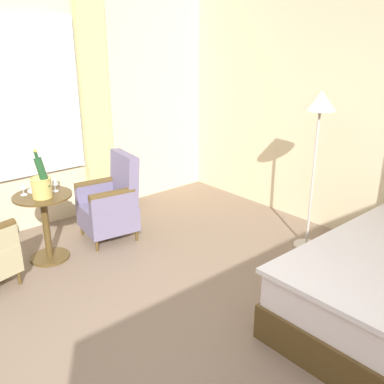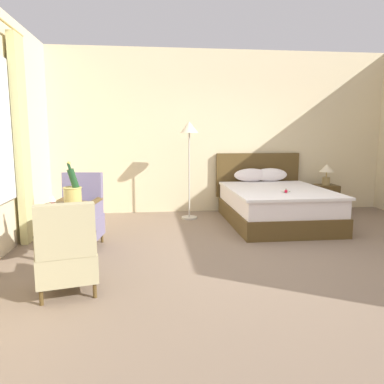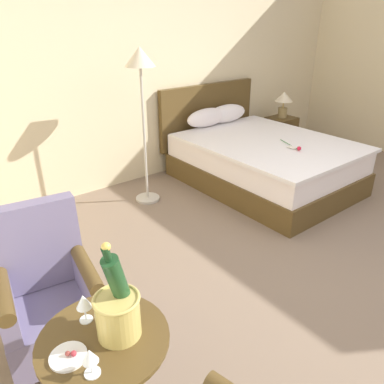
{
  "view_description": "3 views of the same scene",
  "coord_description": "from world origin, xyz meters",
  "px_view_note": "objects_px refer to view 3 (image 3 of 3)",
  "views": [
    {
      "loc": [
        1.69,
        -1.49,
        2.21
      ],
      "look_at": [
        -1.08,
        0.93,
        0.88
      ],
      "focal_mm": 40.0,
      "sensor_mm": 36.0,
      "label": 1
    },
    {
      "loc": [
        -1.42,
        -4.23,
        1.51
      ],
      "look_at": [
        -0.82,
        0.95,
        0.69
      ],
      "focal_mm": 35.0,
      "sensor_mm": 36.0,
      "label": 2
    },
    {
      "loc": [
        -2.78,
        -1.17,
        2.0
      ],
      "look_at": [
        -1.16,
        0.87,
        0.77
      ],
      "focal_mm": 35.0,
      "sensor_mm": 36.0,
      "label": 3
    }
  ],
  "objects_px": {
    "champagne_bucket": "(118,308)",
    "snack_plate": "(69,356)",
    "armchair_by_window": "(49,297)",
    "floor_lamp_brass": "(141,78)",
    "nightstand": "(280,134)",
    "wine_glass_near_bucket": "(84,302)",
    "bed": "(259,158)",
    "wine_glass_near_edge": "(90,357)",
    "bedside_lamp": "(284,100)"
  },
  "relations": [
    {
      "from": "champagne_bucket",
      "to": "snack_plate",
      "type": "height_order",
      "value": "champagne_bucket"
    },
    {
      "from": "armchair_by_window",
      "to": "floor_lamp_brass",
      "type": "bearing_deg",
      "value": 42.3
    },
    {
      "from": "nightstand",
      "to": "floor_lamp_brass",
      "type": "distance_m",
      "value": 2.9
    },
    {
      "from": "wine_glass_near_bucket",
      "to": "snack_plate",
      "type": "xyz_separation_m",
      "value": [
        -0.15,
        -0.15,
        -0.1
      ]
    },
    {
      "from": "nightstand",
      "to": "snack_plate",
      "type": "xyz_separation_m",
      "value": [
        -4.45,
        -2.5,
        0.46
      ]
    },
    {
      "from": "bed",
      "to": "wine_glass_near_bucket",
      "type": "height_order",
      "value": "bed"
    },
    {
      "from": "bed",
      "to": "nightstand",
      "type": "height_order",
      "value": "bed"
    },
    {
      "from": "wine_glass_near_bucket",
      "to": "wine_glass_near_edge",
      "type": "height_order",
      "value": "wine_glass_near_bucket"
    },
    {
      "from": "bed",
      "to": "bedside_lamp",
      "type": "bearing_deg",
      "value": 28.41
    },
    {
      "from": "bed",
      "to": "floor_lamp_brass",
      "type": "distance_m",
      "value": 1.83
    },
    {
      "from": "nightstand",
      "to": "armchair_by_window",
      "type": "xyz_separation_m",
      "value": [
        -4.3,
        -1.71,
        0.15
      ]
    },
    {
      "from": "bed",
      "to": "wine_glass_near_bucket",
      "type": "xyz_separation_m",
      "value": [
        -3.05,
        -1.68,
        0.49
      ]
    },
    {
      "from": "wine_glass_near_bucket",
      "to": "snack_plate",
      "type": "bearing_deg",
      "value": -133.66
    },
    {
      "from": "wine_glass_near_edge",
      "to": "nightstand",
      "type": "bearing_deg",
      "value": 30.9
    },
    {
      "from": "bed",
      "to": "nightstand",
      "type": "xyz_separation_m",
      "value": [
        1.25,
        0.67,
        -0.07
      ]
    },
    {
      "from": "nightstand",
      "to": "wine_glass_near_bucket",
      "type": "bearing_deg",
      "value": -151.35
    },
    {
      "from": "snack_plate",
      "to": "armchair_by_window",
      "type": "distance_m",
      "value": 0.86
    },
    {
      "from": "wine_glass_near_edge",
      "to": "armchair_by_window",
      "type": "relative_size",
      "value": 0.13
    },
    {
      "from": "nightstand",
      "to": "champagne_bucket",
      "type": "height_order",
      "value": "champagne_bucket"
    },
    {
      "from": "bed",
      "to": "wine_glass_near_edge",
      "type": "distance_m",
      "value": 3.74
    },
    {
      "from": "nightstand",
      "to": "snack_plate",
      "type": "bearing_deg",
      "value": -150.63
    },
    {
      "from": "bedside_lamp",
      "to": "champagne_bucket",
      "type": "bearing_deg",
      "value": -149.18
    },
    {
      "from": "bedside_lamp",
      "to": "floor_lamp_brass",
      "type": "relative_size",
      "value": 0.23
    },
    {
      "from": "nightstand",
      "to": "wine_glass_near_edge",
      "type": "bearing_deg",
      "value": -149.1
    },
    {
      "from": "bedside_lamp",
      "to": "wine_glass_near_bucket",
      "type": "xyz_separation_m",
      "value": [
        -4.3,
        -2.35,
        0.02
      ]
    },
    {
      "from": "bed",
      "to": "floor_lamp_brass",
      "type": "height_order",
      "value": "floor_lamp_brass"
    },
    {
      "from": "nightstand",
      "to": "floor_lamp_brass",
      "type": "relative_size",
      "value": 0.31
    },
    {
      "from": "champagne_bucket",
      "to": "wine_glass_near_bucket",
      "type": "bearing_deg",
      "value": 118.03
    },
    {
      "from": "wine_glass_near_bucket",
      "to": "wine_glass_near_edge",
      "type": "bearing_deg",
      "value": -109.53
    },
    {
      "from": "floor_lamp_brass",
      "to": "armchair_by_window",
      "type": "distance_m",
      "value": 2.43
    },
    {
      "from": "floor_lamp_brass",
      "to": "wine_glass_near_bucket",
      "type": "xyz_separation_m",
      "value": [
        -1.64,
        -2.13,
        -0.59
      ]
    },
    {
      "from": "bed",
      "to": "floor_lamp_brass",
      "type": "xyz_separation_m",
      "value": [
        -1.41,
        0.46,
        1.08
      ]
    },
    {
      "from": "bed",
      "to": "wine_glass_near_bucket",
      "type": "relative_size",
      "value": 15.05
    },
    {
      "from": "wine_glass_near_bucket",
      "to": "floor_lamp_brass",
      "type": "bearing_deg",
      "value": 52.42
    },
    {
      "from": "bed",
      "to": "champagne_bucket",
      "type": "relative_size",
      "value": 4.52
    },
    {
      "from": "bed",
      "to": "bedside_lamp",
      "type": "distance_m",
      "value": 1.49
    },
    {
      "from": "champagne_bucket",
      "to": "armchair_by_window",
      "type": "distance_m",
      "value": 0.92
    },
    {
      "from": "nightstand",
      "to": "champagne_bucket",
      "type": "distance_m",
      "value": 4.94
    },
    {
      "from": "nightstand",
      "to": "bedside_lamp",
      "type": "height_order",
      "value": "bedside_lamp"
    },
    {
      "from": "snack_plate",
      "to": "wine_glass_near_bucket",
      "type": "bearing_deg",
      "value": 46.34
    },
    {
      "from": "nightstand",
      "to": "snack_plate",
      "type": "height_order",
      "value": "snack_plate"
    },
    {
      "from": "bed",
      "to": "armchair_by_window",
      "type": "height_order",
      "value": "bed"
    },
    {
      "from": "floor_lamp_brass",
      "to": "wine_glass_near_bucket",
      "type": "relative_size",
      "value": 11.65
    },
    {
      "from": "bed",
      "to": "armchair_by_window",
      "type": "bearing_deg",
      "value": -161.25
    },
    {
      "from": "floor_lamp_brass",
      "to": "champagne_bucket",
      "type": "bearing_deg",
      "value": -124.09
    },
    {
      "from": "floor_lamp_brass",
      "to": "snack_plate",
      "type": "height_order",
      "value": "floor_lamp_brass"
    },
    {
      "from": "wine_glass_near_bucket",
      "to": "armchair_by_window",
      "type": "bearing_deg",
      "value": 90.15
    },
    {
      "from": "bed",
      "to": "champagne_bucket",
      "type": "height_order",
      "value": "champagne_bucket"
    },
    {
      "from": "nightstand",
      "to": "wine_glass_near_bucket",
      "type": "distance_m",
      "value": 4.93
    },
    {
      "from": "nightstand",
      "to": "snack_plate",
      "type": "distance_m",
      "value": 5.12
    }
  ]
}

